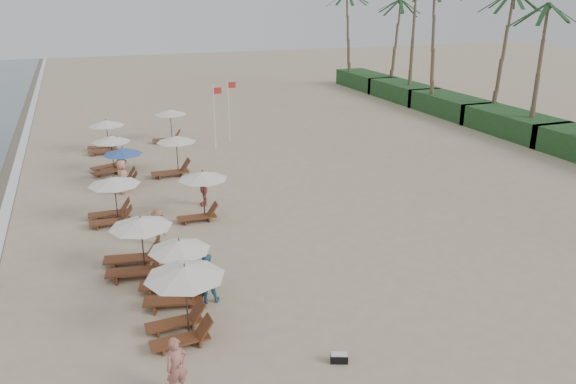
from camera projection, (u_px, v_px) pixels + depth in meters
name	position (u px, v px, depth m)	size (l,w,h in m)	color
ground	(312.00, 271.00, 20.92)	(160.00, 160.00, 0.00)	tan
foam_line	(4.00, 216.00, 26.00)	(0.50, 140.00, 0.02)	white
shrub_hedge	(513.00, 124.00, 40.76)	(3.20, 53.00, 1.60)	#193D1C
lounger_station_0	(181.00, 298.00, 16.51)	(2.49, 2.38, 2.33)	brown
lounger_station_1	(174.00, 272.00, 18.75)	(2.54, 2.27, 2.10)	brown
lounger_station_2	(136.00, 246.00, 20.62)	(2.71, 2.31, 2.08)	brown
lounger_station_3	(111.00, 198.00, 25.05)	(2.50, 2.31, 2.10)	brown
lounger_station_4	(120.00, 166.00, 29.86)	(2.34, 2.10, 2.06)	brown
lounger_station_5	(109.00, 154.00, 32.00)	(2.45, 2.24, 2.14)	brown
lounger_station_6	(104.00, 136.00, 36.07)	(2.54, 2.28, 2.10)	brown
inland_station_0	(201.00, 188.00, 25.23)	(2.51, 2.24, 2.22)	brown
inland_station_1	(173.00, 153.00, 31.43)	(2.76, 2.24, 2.22)	brown
inland_station_2	(169.00, 121.00, 38.53)	(2.62, 2.24, 2.22)	brown
beachgoer_near	(177.00, 367.00, 14.29)	(0.60, 0.39, 1.63)	#A36359
beachgoer_mid_a	(206.00, 278.00, 18.61)	(0.84, 0.66, 1.73)	teal
beachgoer_mid_b	(159.00, 226.00, 22.96)	(1.00, 0.57, 1.54)	brown
beachgoer_far_a	(203.00, 189.00, 27.15)	(0.98, 0.41, 1.67)	#B24A47
beachgoer_far_b	(122.00, 177.00, 28.74)	(0.87, 0.56, 1.77)	tan
duffel_bag	(339.00, 358.00, 15.75)	(0.55, 0.41, 0.27)	black
flag_pole_near	(215.00, 113.00, 36.59)	(0.59, 0.08, 4.21)	silver
flag_pole_far	(229.00, 107.00, 38.29)	(0.60, 0.08, 4.29)	silver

